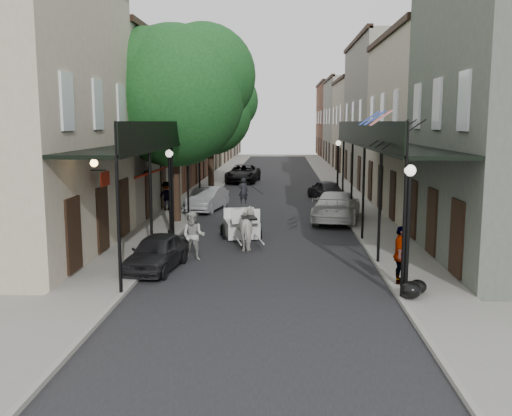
# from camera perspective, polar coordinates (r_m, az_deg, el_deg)

# --- Properties ---
(ground) EXTENTS (140.00, 140.00, 0.00)m
(ground) POSITION_cam_1_polar(r_m,az_deg,el_deg) (18.36, 0.62, -7.13)
(ground) COLOR gray
(ground) RESTS_ON ground
(road) EXTENTS (8.00, 90.00, 0.01)m
(road) POSITION_cam_1_polar(r_m,az_deg,el_deg) (37.99, 1.66, 1.09)
(road) COLOR black
(road) RESTS_ON ground
(sidewalk_left) EXTENTS (2.20, 90.00, 0.12)m
(sidewalk_left) POSITION_cam_1_polar(r_m,az_deg,el_deg) (38.39, -5.83, 1.21)
(sidewalk_left) COLOR gray
(sidewalk_left) RESTS_ON ground
(sidewalk_right) EXTENTS (2.20, 90.00, 0.12)m
(sidewalk_right) POSITION_cam_1_polar(r_m,az_deg,el_deg) (38.23, 9.17, 1.12)
(sidewalk_right) COLOR gray
(sidewalk_right) RESTS_ON ground
(building_row_left) EXTENTS (5.00, 80.00, 10.50)m
(building_row_left) POSITION_cam_1_polar(r_m,az_deg,el_deg) (48.54, -8.44, 8.85)
(building_row_left) COLOR #BCAE97
(building_row_left) RESTS_ON ground
(building_row_right) EXTENTS (5.00, 80.00, 10.50)m
(building_row_right) POSITION_cam_1_polar(r_m,az_deg,el_deg) (48.33, 12.26, 8.75)
(building_row_right) COLOR gray
(building_row_right) RESTS_ON ground
(gallery_left) EXTENTS (2.20, 18.05, 4.88)m
(gallery_left) POSITION_cam_1_polar(r_m,az_deg,el_deg) (25.24, -9.81, 6.38)
(gallery_left) COLOR black
(gallery_left) RESTS_ON sidewalk_left
(gallery_right) EXTENTS (2.20, 18.05, 4.88)m
(gallery_right) POSITION_cam_1_polar(r_m,az_deg,el_deg) (25.01, 12.30, 6.29)
(gallery_right) COLOR black
(gallery_right) RESTS_ON sidewalk_right
(tree_near) EXTENTS (7.31, 6.80, 9.63)m
(tree_near) POSITION_cam_1_polar(r_m,az_deg,el_deg) (28.29, -7.33, 11.60)
(tree_near) COLOR #382619
(tree_near) RESTS_ON sidewalk_left
(tree_far) EXTENTS (6.45, 6.00, 8.61)m
(tree_far) POSITION_cam_1_polar(r_m,az_deg,el_deg) (42.12, -4.08, 9.76)
(tree_far) COLOR #382619
(tree_far) RESTS_ON sidewalk_left
(lamppost_right_near) EXTENTS (0.32, 0.32, 3.71)m
(lamppost_right_near) POSITION_cam_1_polar(r_m,az_deg,el_deg) (16.31, 14.94, -2.04)
(lamppost_right_near) COLOR black
(lamppost_right_near) RESTS_ON sidewalk_right
(lamppost_left) EXTENTS (0.32, 0.32, 3.71)m
(lamppost_left) POSITION_cam_1_polar(r_m,az_deg,el_deg) (24.30, -8.59, 1.59)
(lamppost_left) COLOR black
(lamppost_left) RESTS_ON sidewalk_left
(lamppost_right_far) EXTENTS (0.32, 0.32, 3.71)m
(lamppost_right_far) POSITION_cam_1_polar(r_m,az_deg,el_deg) (35.95, 8.18, 3.86)
(lamppost_right_far) COLOR black
(lamppost_right_far) RESTS_ON sidewalk_right
(horse) EXTENTS (1.25, 2.04, 1.60)m
(horse) POSITION_cam_1_polar(r_m,az_deg,el_deg) (22.55, -0.68, -2.06)
(horse) COLOR silver
(horse) RESTS_ON ground
(carriage) EXTENTS (1.94, 2.60, 2.68)m
(carriage) POSITION_cam_1_polar(r_m,az_deg,el_deg) (24.94, -1.59, -0.47)
(carriage) COLOR black
(carriage) RESTS_ON ground
(pedestrian_walking) EXTENTS (0.94, 0.78, 1.77)m
(pedestrian_walking) POSITION_cam_1_polar(r_m,az_deg,el_deg) (20.80, -6.28, -2.79)
(pedestrian_walking) COLOR #A9A89F
(pedestrian_walking) RESTS_ON ground
(pedestrian_sidewalk_left) EXTENTS (1.16, 0.91, 1.57)m
(pedestrian_sidewalk_left) POSITION_cam_1_polar(r_m,az_deg,el_deg) (32.09, -8.94, 1.22)
(pedestrian_sidewalk_left) COLOR gray
(pedestrian_sidewalk_left) RESTS_ON sidewalk_left
(pedestrian_sidewalk_right) EXTENTS (0.65, 1.10, 1.76)m
(pedestrian_sidewalk_right) POSITION_cam_1_polar(r_m,az_deg,el_deg) (17.80, 14.23, -4.58)
(pedestrian_sidewalk_right) COLOR gray
(pedestrian_sidewalk_right) RESTS_ON sidewalk_right
(car_left_near) EXTENTS (1.89, 3.75, 1.22)m
(car_left_near) POSITION_cam_1_polar(r_m,az_deg,el_deg) (19.62, -9.87, -4.38)
(car_left_near) COLOR black
(car_left_near) RESTS_ON ground
(car_left_mid) EXTENTS (2.17, 4.26, 1.34)m
(car_left_mid) POSITION_cam_1_polar(r_m,az_deg,el_deg) (32.23, -4.93, 0.90)
(car_left_mid) COLOR #A8A8AD
(car_left_mid) RESTS_ON ground
(car_left_far) EXTENTS (2.85, 5.47, 1.47)m
(car_left_far) POSITION_cam_1_polar(r_m,az_deg,el_deg) (47.23, -1.31, 3.46)
(car_left_far) COLOR black
(car_left_far) RESTS_ON ground
(car_right_near) EXTENTS (3.09, 5.62, 1.54)m
(car_right_near) POSITION_cam_1_polar(r_m,az_deg,el_deg) (28.97, 8.05, 0.18)
(car_right_near) COLOR silver
(car_right_near) RESTS_ON ground
(car_right_far) EXTENTS (2.43, 4.06, 1.29)m
(car_right_far) POSITION_cam_1_polar(r_m,az_deg,el_deg) (37.02, 6.95, 1.83)
(car_right_far) COLOR black
(car_right_far) RESTS_ON ground
(trash_bags) EXTENTS (0.85, 1.00, 0.49)m
(trash_bags) POSITION_cam_1_polar(r_m,az_deg,el_deg) (16.72, 15.46, -7.79)
(trash_bags) COLOR black
(trash_bags) RESTS_ON sidewalk_right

